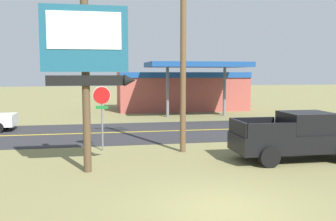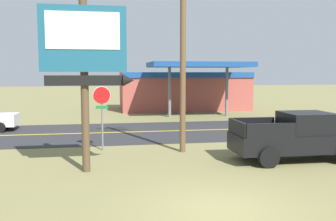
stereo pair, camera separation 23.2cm
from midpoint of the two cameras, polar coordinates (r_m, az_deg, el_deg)
The scene contains 8 objects.
ground_plane at distance 10.15m, azimuth 8.70°, elevation -14.83°, with size 180.00×180.00×0.00m, color olive.
road_asphalt at distance 22.49m, azimuth -1.89°, elevation -3.25°, with size 140.00×8.00×0.02m, color #2B2B2D.
road_centre_line at distance 22.49m, azimuth -1.89°, elevation -3.22°, with size 126.00×0.20×0.01m, color gold.
motel_sign at distance 13.32m, azimuth -12.09°, elevation 8.31°, with size 3.23×0.54×6.18m.
stop_sign at distance 17.11m, azimuth -9.76°, elevation 0.59°, with size 0.80×0.08×2.95m.
utility_pole at distance 16.55m, azimuth 2.72°, elevation 9.89°, with size 1.79×0.26×8.91m.
gas_station at distance 35.75m, azimuth 2.64°, elevation 3.26°, with size 12.00×11.50×4.40m.
pickup_black_parked_on_lawn at distance 16.06m, azimuth 19.69°, elevation -3.84°, with size 5.22×2.28×1.96m.
Camera 2 is at (-2.95, -9.01, 3.58)m, focal length 39.57 mm.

